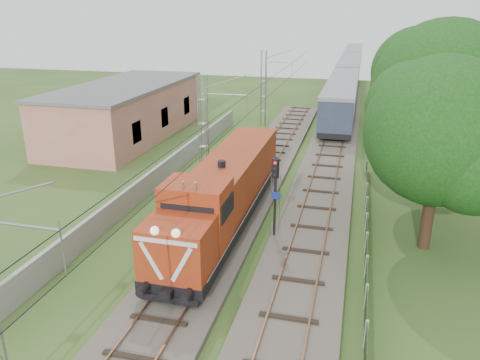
# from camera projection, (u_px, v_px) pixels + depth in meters

# --- Properties ---
(ground) EXTENTS (140.00, 140.00, 0.00)m
(ground) POSITION_uv_depth(u_px,v_px,m) (184.00, 289.00, 21.35)
(ground) COLOR #27481B
(ground) RESTS_ON ground
(track_main) EXTENTS (4.20, 70.00, 0.45)m
(track_main) POSITION_uv_depth(u_px,v_px,m) (226.00, 222.00, 27.65)
(track_main) COLOR #6B6054
(track_main) RESTS_ON ground
(track_side) EXTENTS (4.20, 80.00, 0.45)m
(track_side) POSITION_uv_depth(u_px,v_px,m) (328.00, 162.00, 38.31)
(track_side) COLOR #6B6054
(track_side) RESTS_ON ground
(catenary) EXTENTS (3.31, 70.00, 8.00)m
(catenary) POSITION_uv_depth(u_px,v_px,m) (204.00, 134.00, 31.55)
(catenary) COLOR gray
(catenary) RESTS_ON ground
(boundary_wall) EXTENTS (0.25, 40.00, 1.50)m
(boundary_wall) POSITION_uv_depth(u_px,v_px,m) (158.00, 176.00, 33.51)
(boundary_wall) COLOR #9E9E99
(boundary_wall) RESTS_ON ground
(station_building) EXTENTS (8.40, 20.40, 5.22)m
(station_building) POSITION_uv_depth(u_px,v_px,m) (127.00, 111.00, 45.75)
(station_building) COLOR tan
(station_building) RESTS_ON ground
(fence) EXTENTS (0.12, 32.00, 1.20)m
(fence) POSITION_uv_depth(u_px,v_px,m) (366.00, 267.00, 22.01)
(fence) COLOR black
(fence) RESTS_ON ground
(locomotive) EXTENTS (3.02, 17.24, 4.38)m
(locomotive) POSITION_uv_depth(u_px,v_px,m) (224.00, 191.00, 26.62)
(locomotive) COLOR black
(locomotive) RESTS_ON ground
(coach_rake) EXTENTS (3.29, 73.31, 3.80)m
(coach_rake) POSITION_uv_depth(u_px,v_px,m) (349.00, 70.00, 75.76)
(coach_rake) COLOR black
(coach_rake) RESTS_ON ground
(signal_post) EXTENTS (0.50, 0.41, 4.78)m
(signal_post) POSITION_uv_depth(u_px,v_px,m) (275.00, 185.00, 24.69)
(signal_post) COLOR black
(signal_post) RESTS_ON ground
(tree_a) EXTENTS (7.80, 7.42, 10.11)m
(tree_a) POSITION_uv_depth(u_px,v_px,m) (443.00, 133.00, 22.84)
(tree_a) COLOR #3D2319
(tree_a) RESTS_ON ground
(tree_b) EXTENTS (8.97, 8.54, 11.63)m
(tree_b) POSITION_uv_depth(u_px,v_px,m) (445.00, 93.00, 28.00)
(tree_b) COLOR #3D2319
(tree_b) RESTS_ON ground
(tree_c) EXTENTS (5.34, 5.08, 6.92)m
(tree_c) POSITION_uv_depth(u_px,v_px,m) (404.00, 87.00, 49.05)
(tree_c) COLOR #3D2319
(tree_c) RESTS_ON ground
(tree_d) EXTENTS (6.34, 6.04, 8.22)m
(tree_d) POSITION_uv_depth(u_px,v_px,m) (421.00, 66.00, 60.15)
(tree_d) COLOR #3D2319
(tree_d) RESTS_ON ground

